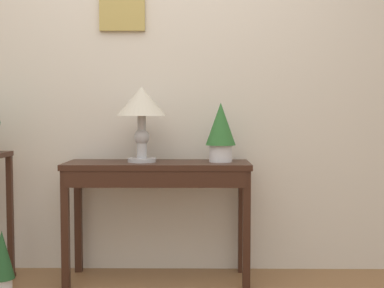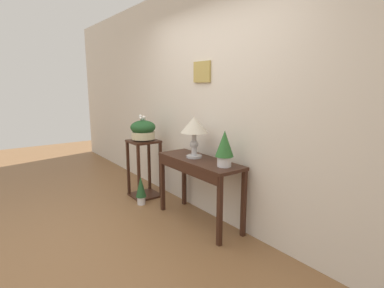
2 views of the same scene
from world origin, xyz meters
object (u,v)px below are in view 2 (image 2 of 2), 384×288
table_lamp (194,128)px  potted_plant_on_console (225,147)px  console_table (198,169)px  planter_bowl_wide (143,130)px  potted_plant_floor (141,189)px  pedestal_stand_left (144,169)px

table_lamp → potted_plant_on_console: size_ratio=1.27×
console_table → table_lamp: 0.47m
planter_bowl_wide → table_lamp: bearing=6.7°
potted_plant_on_console → potted_plant_floor: potted_plant_on_console is taller
console_table → planter_bowl_wide: 1.18m
table_lamp → potted_plant_on_console: table_lamp is taller
console_table → potted_plant_on_console: potted_plant_on_console is taller
console_table → planter_bowl_wide: planter_bowl_wide is taller
console_table → table_lamp: table_lamp is taller
table_lamp → planter_bowl_wide: (-1.03, -0.12, -0.13)m
pedestal_stand_left → potted_plant_floor: size_ratio=2.10×
potted_plant_on_console → pedestal_stand_left: bearing=-174.9°
table_lamp → potted_plant_on_console: 0.51m
pedestal_stand_left → table_lamp: bearing=6.7°
table_lamp → pedestal_stand_left: bearing=-173.3°
potted_plant_on_console → potted_plant_floor: bearing=-165.8°
potted_plant_on_console → planter_bowl_wide: bearing=-174.9°
console_table → planter_bowl_wide: (-1.12, -0.10, 0.33)m
potted_plant_on_console → console_table: bearing=-174.3°
console_table → potted_plant_on_console: bearing=5.7°
pedestal_stand_left → planter_bowl_wide: planter_bowl_wide is taller
potted_plant_floor → potted_plant_on_console: bearing=14.2°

